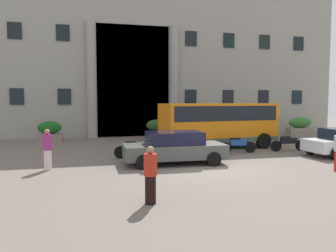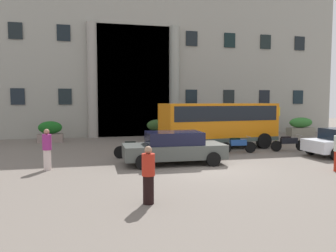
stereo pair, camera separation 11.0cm
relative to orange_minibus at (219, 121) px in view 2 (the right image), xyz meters
name	(u,v)px [view 2 (the right image)]	position (x,y,z in m)	size (l,w,h in m)	color
ground_plane	(210,170)	(-2.62, -5.50, -1.64)	(80.00, 64.00, 0.12)	#685F56
office_building_facade	(142,54)	(-2.63, 11.97, 5.45)	(32.66, 9.62, 14.07)	gray
orange_minibus	(219,121)	(0.00, 0.00, 0.00)	(7.02, 3.04, 2.64)	orange
bus_stop_sign	(277,120)	(5.01, 1.94, -0.12)	(0.44, 0.08, 2.35)	#989D13
hedge_planter_west	(301,127)	(9.04, 4.97, -0.88)	(2.12, 0.84, 1.45)	gray
hedge_planter_east	(258,128)	(5.27, 5.03, -0.95)	(1.99, 0.73, 1.32)	slate
hedge_planter_far_west	(50,132)	(-10.01, 5.06, -0.90)	(1.61, 0.80, 1.43)	gray
hedge_planter_entrance_left	(157,130)	(-2.69, 4.97, -0.89)	(1.60, 0.80, 1.44)	slate
parked_sedan_second	(174,147)	(-3.82, -4.17, -0.85)	(4.50, 2.10, 1.44)	#474C47
motorcycle_near_kerb	(288,143)	(3.28, -2.08, -1.12)	(2.10, 0.55, 0.89)	black
motorcycle_far_end	(133,149)	(-5.40, -2.31, -1.13)	(1.96, 0.55, 0.89)	black
scooter_by_planter	(237,145)	(0.22, -2.10, -1.13)	(1.98, 0.55, 0.89)	black
pedestrian_man_red_shirt	(47,149)	(-9.15, -4.25, -0.74)	(0.36, 0.36, 1.67)	beige
pedestrian_man_crossing	(148,175)	(-5.93, -9.58, -0.79)	(0.36, 0.36, 1.59)	black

